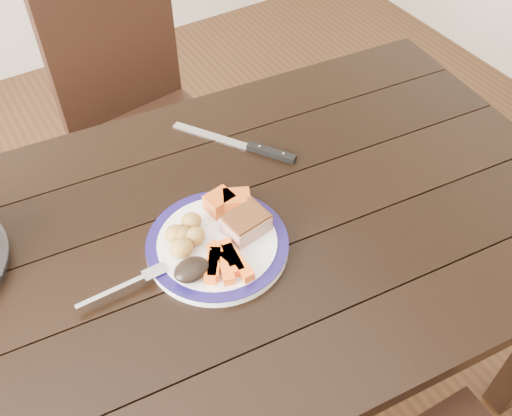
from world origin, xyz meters
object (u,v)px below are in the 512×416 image
pork_slice (246,224)px  fork (129,284)px  chair_far (141,113)px  carving_knife (256,148)px  dinner_plate (217,245)px  dining_table (220,261)px

pork_slice → fork: (-0.25, 0.00, -0.02)m
chair_far → carving_knife: chair_far is taller
carving_knife → pork_slice: bearing=-69.4°
dinner_plate → dining_table: bearing=61.2°
pork_slice → dinner_plate: bearing=175.2°
carving_knife → fork: bearing=-95.9°
dinner_plate → fork: (-0.19, -0.00, 0.01)m
dinner_plate → chair_far: bearing=80.3°
dinner_plate → carving_knife: size_ratio=1.02×
dinner_plate → fork: size_ratio=1.60×
pork_slice → carving_knife: size_ratio=0.30×
dining_table → fork: 0.24m
chair_far → dinner_plate: bearing=72.9°
fork → chair_far: bearing=67.9°
chair_far → carving_knife: bearing=91.4°
dining_table → pork_slice: 0.14m
dining_table → dinner_plate: size_ratio=5.91×
dinner_plate → pork_slice: bearing=-4.8°
fork → carving_knife: (0.41, 0.21, -0.01)m
chair_far → pork_slice: chair_far is taller
dinner_plate → carving_knife: 0.30m
fork → carving_knife: 0.46m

